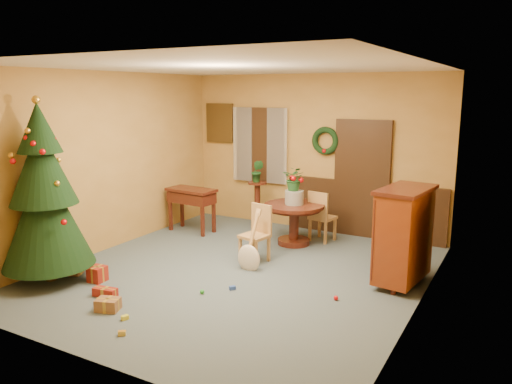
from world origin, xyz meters
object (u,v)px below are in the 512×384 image
Objects in this scene: dining_table at (294,216)px; writing_desk at (192,199)px; christmas_tree at (44,196)px; sideboard at (404,233)px; chair_near at (257,231)px.

writing_desk is (-2.00, -0.19, 0.12)m from dining_table.
sideboard is (4.30, 2.22, -0.48)m from christmas_tree.
christmas_tree is 1.89× the size of sideboard.
sideboard is (4.04, -0.74, 0.10)m from writing_desk.
christmas_tree is 2.66× the size of writing_desk.
christmas_tree is at bearing -152.64° from sideboard.
chair_near is at bearing 44.64° from christmas_tree.
dining_table is 1.06m from chair_near.
dining_table is at bearing 82.86° from chair_near.
writing_desk is 4.11m from sideboard.
sideboard is (2.17, 0.12, 0.24)m from chair_near.
dining_table is 3.94m from christmas_tree.
dining_table is 2.02m from writing_desk.
dining_table is at bearing 54.39° from christmas_tree.
writing_desk is at bearing 155.32° from chair_near.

